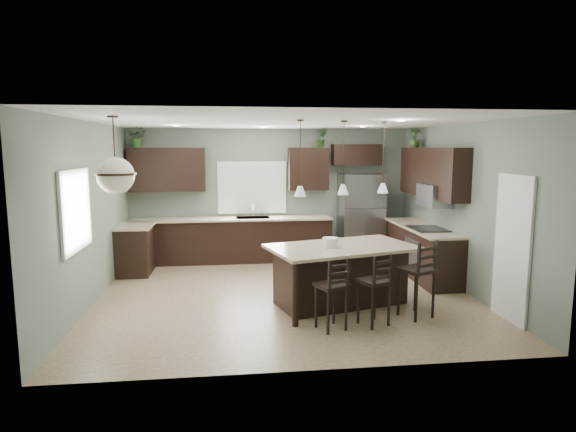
{
  "coord_description": "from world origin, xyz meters",
  "views": [
    {
      "loc": [
        -0.87,
        -7.62,
        2.4
      ],
      "look_at": [
        0.1,
        0.4,
        1.25
      ],
      "focal_mm": 30.0,
      "sensor_mm": 36.0,
      "label": 1
    }
  ],
  "objects_px": {
    "plant_back_left": "(138,137)",
    "refrigerator": "(361,217)",
    "bar_stool_right": "(416,278)",
    "serving_dish": "(330,242)",
    "bar_stool_left": "(331,293)",
    "kitchen_island": "(342,276)",
    "bar_stool_center": "(374,289)"
  },
  "relations": [
    {
      "from": "refrigerator",
      "to": "serving_dish",
      "type": "distance_m",
      "value": 3.35
    },
    {
      "from": "refrigerator",
      "to": "bar_stool_left",
      "type": "xyz_separation_m",
      "value": [
        -1.49,
        -3.99,
        -0.43
      ]
    },
    {
      "from": "bar_stool_left",
      "to": "plant_back_left",
      "type": "bearing_deg",
      "value": 104.74
    },
    {
      "from": "bar_stool_left",
      "to": "bar_stool_right",
      "type": "bearing_deg",
      "value": -8.29
    },
    {
      "from": "bar_stool_left",
      "to": "bar_stool_center",
      "type": "distance_m",
      "value": 0.61
    },
    {
      "from": "bar_stool_left",
      "to": "bar_stool_right",
      "type": "height_order",
      "value": "bar_stool_right"
    },
    {
      "from": "refrigerator",
      "to": "bar_stool_right",
      "type": "distance_m",
      "value": 3.68
    },
    {
      "from": "bar_stool_left",
      "to": "bar_stool_center",
      "type": "xyz_separation_m",
      "value": [
        0.61,
        0.09,
        0.01
      ]
    },
    {
      "from": "serving_dish",
      "to": "bar_stool_center",
      "type": "height_order",
      "value": "serving_dish"
    },
    {
      "from": "kitchen_island",
      "to": "serving_dish",
      "type": "relative_size",
      "value": 8.99
    },
    {
      "from": "refrigerator",
      "to": "bar_stool_center",
      "type": "relative_size",
      "value": 1.85
    },
    {
      "from": "serving_dish",
      "to": "bar_stool_left",
      "type": "distance_m",
      "value": 1.05
    },
    {
      "from": "refrigerator",
      "to": "kitchen_island",
      "type": "distance_m",
      "value": 3.26
    },
    {
      "from": "bar_stool_left",
      "to": "kitchen_island",
      "type": "bearing_deg",
      "value": 46.71
    },
    {
      "from": "refrigerator",
      "to": "serving_dish",
      "type": "xyz_separation_m",
      "value": [
        -1.31,
        -3.08,
        0.07
      ]
    },
    {
      "from": "refrigerator",
      "to": "kitchen_island",
      "type": "relative_size",
      "value": 0.86
    },
    {
      "from": "serving_dish",
      "to": "bar_stool_left",
      "type": "xyz_separation_m",
      "value": [
        -0.17,
        -0.91,
        -0.5
      ]
    },
    {
      "from": "serving_dish",
      "to": "bar_stool_right",
      "type": "xyz_separation_m",
      "value": [
        1.13,
        -0.58,
        -0.43
      ]
    },
    {
      "from": "kitchen_island",
      "to": "bar_stool_right",
      "type": "relative_size",
      "value": 1.91
    },
    {
      "from": "plant_back_left",
      "to": "refrigerator",
      "type": "bearing_deg",
      "value": -1.97
    },
    {
      "from": "bar_stool_center",
      "to": "kitchen_island",
      "type": "bearing_deg",
      "value": 80.89
    },
    {
      "from": "refrigerator",
      "to": "bar_stool_left",
      "type": "relative_size",
      "value": 1.88
    },
    {
      "from": "bar_stool_left",
      "to": "bar_stool_right",
      "type": "relative_size",
      "value": 0.87
    },
    {
      "from": "bar_stool_right",
      "to": "serving_dish",
      "type": "bearing_deg",
      "value": 127.85
    },
    {
      "from": "refrigerator",
      "to": "serving_dish",
      "type": "height_order",
      "value": "refrigerator"
    },
    {
      "from": "plant_back_left",
      "to": "bar_stool_right",
      "type": "bearing_deg",
      "value": -40.63
    },
    {
      "from": "refrigerator",
      "to": "kitchen_island",
      "type": "xyz_separation_m",
      "value": [
        -1.12,
        -3.02,
        -0.46
      ]
    },
    {
      "from": "serving_dish",
      "to": "plant_back_left",
      "type": "bearing_deg",
      "value": 135.77
    },
    {
      "from": "serving_dish",
      "to": "plant_back_left",
      "type": "height_order",
      "value": "plant_back_left"
    },
    {
      "from": "refrigerator",
      "to": "plant_back_left",
      "type": "distance_m",
      "value": 4.94
    },
    {
      "from": "refrigerator",
      "to": "bar_stool_left",
      "type": "distance_m",
      "value": 4.28
    },
    {
      "from": "serving_dish",
      "to": "kitchen_island",
      "type": "bearing_deg",
      "value": 15.76
    }
  ]
}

